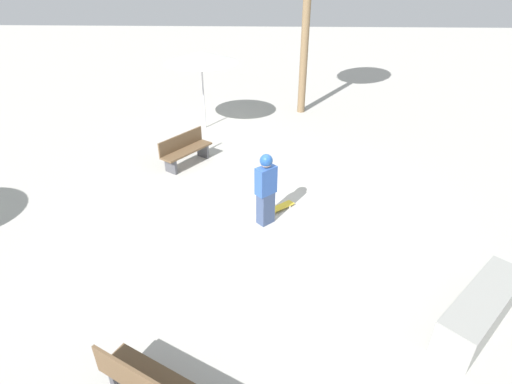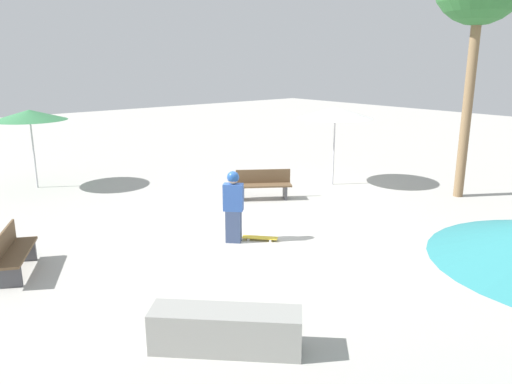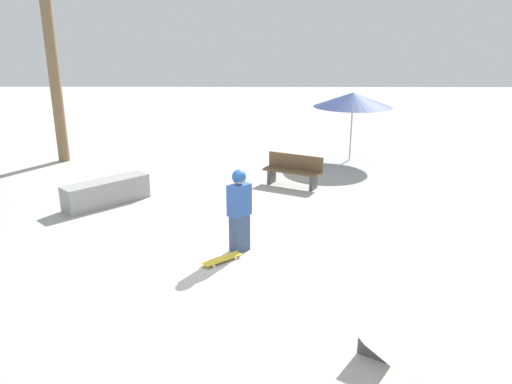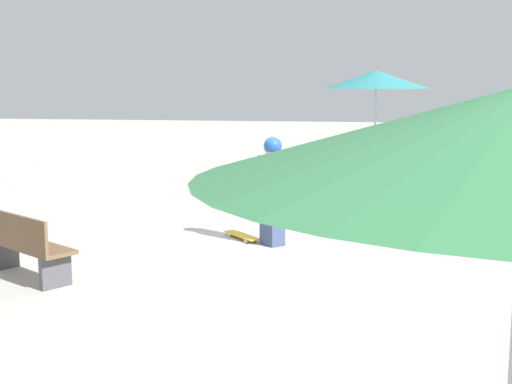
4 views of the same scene
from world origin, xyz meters
The scene contains 6 objects.
ground_plane centered at (0.00, 0.00, 0.00)m, with size 60.00×60.00×0.00m, color #B2AFA8.
skater_main centered at (-0.55, -0.01, 0.87)m, with size 0.47×0.48×1.62m.
skateboard centered at (-0.04, -0.31, 0.06)m, with size 0.67×0.74×0.07m.
concrete_ledge centered at (-3.24, -3.36, 0.30)m, with size 1.89×1.88×0.60m.
bench_near centered at (2.26, 2.26, 0.43)m, with size 1.57×1.26×0.85m.
shade_umbrella_teal centered at (-2.12, -7.08, 2.42)m, with size 2.49×2.49×2.64m.
Camera 4 is at (-1.89, 10.31, 2.48)m, focal length 50.00 mm.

